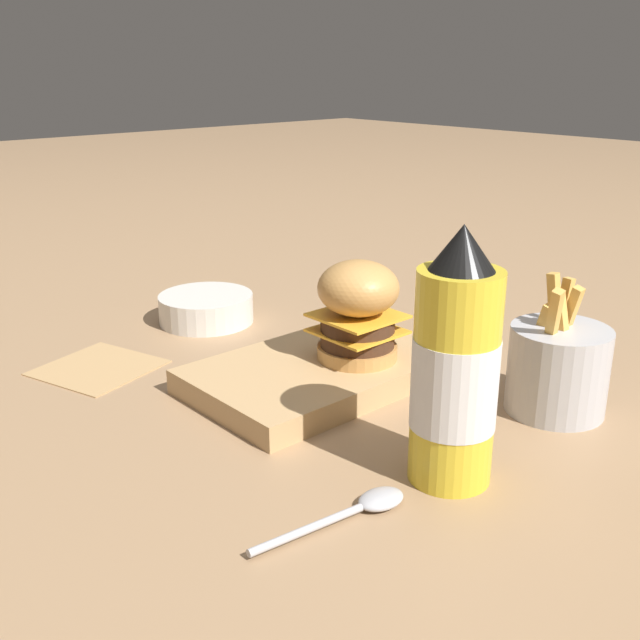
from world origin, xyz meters
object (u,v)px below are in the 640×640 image
fries_basket (558,368)px  spoon (363,506)px  serving_board (320,372)px  burger (358,310)px  side_bowl (206,307)px  ketchup_bottle (455,371)px

fries_basket → spoon: bearing=0.3°
serving_board → fries_basket: (-0.14, 0.22, 0.04)m
burger → side_bowl: burger is taller
serving_board → burger: (-0.04, 0.02, 0.07)m
side_bowl → serving_board: bearing=85.3°
burger → spoon: 0.29m
serving_board → ketchup_bottle: (0.05, 0.23, 0.09)m
burger → side_bowl: size_ratio=0.87×
side_bowl → spoon: 0.53m
fries_basket → side_bowl: size_ratio=1.12×
side_bowl → fries_basket: bearing=103.5°
burger → side_bowl: (0.02, -0.30, -0.07)m
spoon → serving_board: bearing=62.6°
burger → fries_basket: fries_basket is taller
ketchup_bottle → fries_basket: (-0.19, -0.01, -0.06)m
burger → ketchup_bottle: bearing=66.9°
burger → ketchup_bottle: (0.09, 0.21, 0.02)m
side_bowl → spoon: size_ratio=0.89×
burger → ketchup_bottle: size_ratio=0.50×
fries_basket → side_bowl: fries_basket is taller
ketchup_bottle → serving_board: bearing=-102.5°
serving_board → side_bowl: bearing=-94.7°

